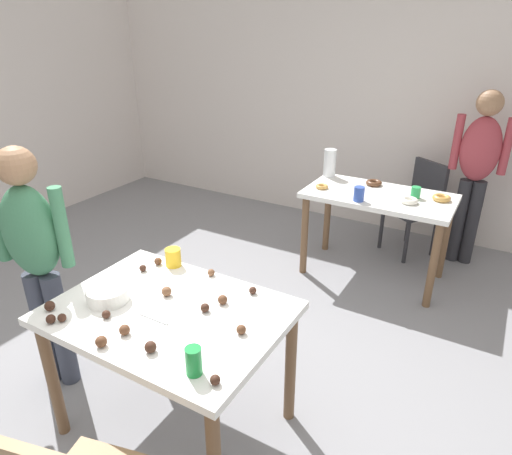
# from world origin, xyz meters

# --- Properties ---
(ground_plane) EXTENTS (6.40, 6.40, 0.00)m
(ground_plane) POSITION_xyz_m (0.00, 0.00, 0.00)
(ground_plane) COLOR gray
(wall_back) EXTENTS (6.40, 0.10, 2.60)m
(wall_back) POSITION_xyz_m (0.00, 3.20, 1.30)
(wall_back) COLOR silver
(wall_back) RESTS_ON ground_plane
(dining_table_near) EXTENTS (1.13, 0.82, 0.75)m
(dining_table_near) POSITION_xyz_m (0.06, -0.06, 0.65)
(dining_table_near) COLOR white
(dining_table_near) RESTS_ON ground_plane
(dining_table_far) EXTENTS (1.18, 0.64, 0.75)m
(dining_table_far) POSITION_xyz_m (0.48, 2.07, 0.63)
(dining_table_far) COLOR white
(dining_table_far) RESTS_ON ground_plane
(chair_far_table) EXTENTS (0.55, 0.55, 0.87)m
(chair_far_table) POSITION_xyz_m (0.68, 2.73, 0.50)
(chair_far_table) COLOR #2D2D33
(chair_far_table) RESTS_ON ground_plane
(person_girl_near) EXTENTS (0.45, 0.29, 1.47)m
(person_girl_near) POSITION_xyz_m (-0.78, -0.14, 0.88)
(person_girl_near) COLOR #383D4C
(person_girl_near) RESTS_ON ground_plane
(person_adult_far) EXTENTS (0.45, 0.22, 1.54)m
(person_adult_far) POSITION_xyz_m (1.11, 2.74, 0.92)
(person_adult_far) COLOR #28282D
(person_adult_far) RESTS_ON ground_plane
(mixing_bowl) EXTENTS (0.21, 0.21, 0.07)m
(mixing_bowl) POSITION_xyz_m (-0.24, -0.14, 0.79)
(mixing_bowl) COLOR white
(mixing_bowl) RESTS_ON dining_table_near
(soda_can) EXTENTS (0.07, 0.07, 0.12)m
(soda_can) POSITION_xyz_m (0.44, -0.34, 0.81)
(soda_can) COLOR #198438
(soda_can) RESTS_ON dining_table_near
(fork_near) EXTENTS (0.17, 0.02, 0.01)m
(fork_near) POSITION_xyz_m (0.06, -0.15, 0.75)
(fork_near) COLOR silver
(fork_near) RESTS_ON dining_table_near
(cup_near_0) EXTENTS (0.09, 0.09, 0.11)m
(cup_near_0) POSITION_xyz_m (-0.19, 0.30, 0.80)
(cup_near_0) COLOR yellow
(cup_near_0) RESTS_ON dining_table_near
(cake_ball_0) EXTENTS (0.04, 0.04, 0.04)m
(cake_ball_0) POSITION_xyz_m (-0.30, 0.16, 0.77)
(cake_ball_0) COLOR #3D2319
(cake_ball_0) RESTS_ON dining_table_near
(cake_ball_1) EXTENTS (0.05, 0.05, 0.05)m
(cake_ball_1) POSITION_xyz_m (0.21, -0.33, 0.78)
(cake_ball_1) COLOR #3D2319
(cake_ball_1) RESTS_ON dining_table_near
(cake_ball_2) EXTENTS (0.05, 0.05, 0.05)m
(cake_ball_2) POSITION_xyz_m (0.03, -0.30, 0.77)
(cake_ball_2) COLOR brown
(cake_ball_2) RESTS_ON dining_table_near
(cake_ball_3) EXTENTS (0.04, 0.04, 0.04)m
(cake_ball_3) POSITION_xyz_m (0.47, -0.04, 0.77)
(cake_ball_3) COLOR brown
(cake_ball_3) RESTS_ON dining_table_near
(cake_ball_4) EXTENTS (0.04, 0.04, 0.04)m
(cake_ball_4) POSITION_xyz_m (-0.30, -0.38, 0.77)
(cake_ball_4) COLOR #3D2319
(cake_ball_4) RESTS_ON dining_table_near
(cake_ball_5) EXTENTS (0.05, 0.05, 0.05)m
(cake_ball_5) POSITION_xyz_m (-0.02, 0.04, 0.78)
(cake_ball_5) COLOR brown
(cake_ball_5) RESTS_ON dining_table_near
(cake_ball_6) EXTENTS (0.05, 0.05, 0.05)m
(cake_ball_6) POSITION_xyz_m (-0.42, -0.35, 0.77)
(cake_ball_6) COLOR #3D2319
(cake_ball_6) RESTS_ON dining_table_near
(cake_ball_7) EXTENTS (0.04, 0.04, 0.04)m
(cake_ball_7) POSITION_xyz_m (0.23, 0.02, 0.77)
(cake_ball_7) COLOR #3D2319
(cake_ball_7) RESTS_ON dining_table_near
(cake_ball_8) EXTENTS (0.04, 0.04, 0.04)m
(cake_ball_8) POSITION_xyz_m (-0.28, 0.26, 0.77)
(cake_ball_8) COLOR brown
(cake_ball_8) RESTS_ON dining_table_near
(cake_ball_9) EXTENTS (0.05, 0.05, 0.05)m
(cake_ball_9) POSITION_xyz_m (0.27, 0.12, 0.77)
(cake_ball_9) COLOR brown
(cake_ball_9) RESTS_ON dining_table_near
(cake_ball_10) EXTENTS (0.04, 0.04, 0.04)m
(cake_ball_10) POSITION_xyz_m (0.06, 0.31, 0.77)
(cake_ball_10) COLOR brown
(cake_ball_10) RESTS_ON dining_table_near
(cake_ball_11) EXTENTS (0.04, 0.04, 0.04)m
(cake_ball_11) POSITION_xyz_m (-0.14, -0.26, 0.77)
(cake_ball_11) COLOR #3D2319
(cake_ball_11) RESTS_ON dining_table_near
(cake_ball_12) EXTENTS (0.05, 0.05, 0.05)m
(cake_ball_12) POSITION_xyz_m (0.00, -0.41, 0.78)
(cake_ball_12) COLOR brown
(cake_ball_12) RESTS_ON dining_table_near
(cake_ball_13) EXTENTS (0.04, 0.04, 0.04)m
(cake_ball_13) POSITION_xyz_m (0.55, -0.35, 0.77)
(cake_ball_13) COLOR #3D2319
(cake_ball_13) RESTS_ON dining_table_near
(cake_ball_14) EXTENTS (0.04, 0.04, 0.04)m
(cake_ball_14) POSITION_xyz_m (-0.33, -0.41, 0.77)
(cake_ball_14) COLOR #3D2319
(cake_ball_14) RESTS_ON dining_table_near
(cake_ball_15) EXTENTS (0.04, 0.04, 0.04)m
(cake_ball_15) POSITION_xyz_m (0.35, 0.27, 0.77)
(cake_ball_15) COLOR #3D2319
(cake_ball_15) RESTS_ON dining_table_near
(pitcher_far) EXTENTS (0.11, 0.11, 0.25)m
(pitcher_far) POSITION_xyz_m (-0.05, 2.31, 0.87)
(pitcher_far) COLOR white
(pitcher_far) RESTS_ON dining_table_far
(cup_far_0) EXTENTS (0.07, 0.07, 0.09)m
(cup_far_0) POSITION_xyz_m (0.75, 2.13, 0.80)
(cup_far_0) COLOR green
(cup_far_0) RESTS_ON dining_table_far
(cup_far_1) EXTENTS (0.08, 0.08, 0.12)m
(cup_far_1) POSITION_xyz_m (0.39, 1.83, 0.81)
(cup_far_1) COLOR #3351B2
(cup_far_1) RESTS_ON dining_table_far
(donut_far_0) EXTENTS (0.11, 0.11, 0.03)m
(donut_far_0) POSITION_xyz_m (0.03, 1.96, 0.77)
(donut_far_0) COLOR gold
(donut_far_0) RESTS_ON dining_table_far
(donut_far_1) EXTENTS (0.13, 0.13, 0.04)m
(donut_far_1) POSITION_xyz_m (0.38, 2.26, 0.77)
(donut_far_1) COLOR brown
(donut_far_1) RESTS_ON dining_table_far
(donut_far_2) EXTENTS (0.14, 0.14, 0.04)m
(donut_far_2) POSITION_xyz_m (0.74, 1.98, 0.77)
(donut_far_2) COLOR white
(donut_far_2) RESTS_ON dining_table_far
(donut_far_3) EXTENTS (0.14, 0.14, 0.04)m
(donut_far_3) POSITION_xyz_m (0.94, 2.17, 0.77)
(donut_far_3) COLOR gold
(donut_far_3) RESTS_ON dining_table_far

